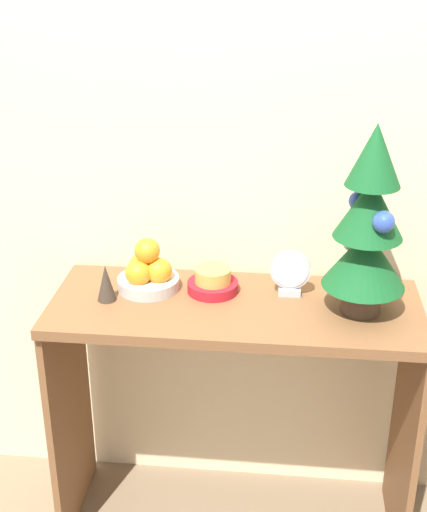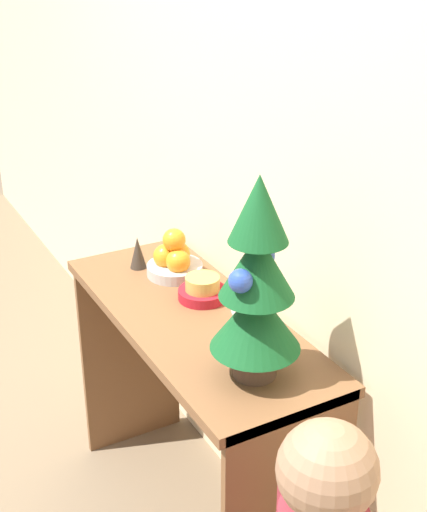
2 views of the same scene
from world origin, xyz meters
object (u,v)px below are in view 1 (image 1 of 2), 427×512
at_px(fruit_bowl, 147,272).
at_px(figurine, 106,283).
at_px(desk_clock, 290,273).
at_px(singing_bowl, 213,282).
at_px(mini_tree, 368,225).

bearing_deg(fruit_bowl, figurine, -140.85).
bearing_deg(desk_clock, singing_bowl, -178.76).
height_order(singing_bowl, figurine, figurine).
bearing_deg(figurine, fruit_bowl, 39.15).
bearing_deg(mini_tree, singing_bowl, 169.87).
height_order(mini_tree, fruit_bowl, mini_tree).
distance_m(desk_clock, figurine, 0.52).
height_order(desk_clock, figurine, desk_clock).
bearing_deg(figurine, desk_clock, 9.74).
distance_m(fruit_bowl, figurine, 0.13).
bearing_deg(singing_bowl, figurine, -164.09).
xyz_separation_m(mini_tree, singing_bowl, (-0.41, 0.07, -0.22)).
relative_size(singing_bowl, figurine, 1.38).
bearing_deg(figurine, singing_bowl, 15.91).
distance_m(fruit_bowl, singing_bowl, 0.19).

